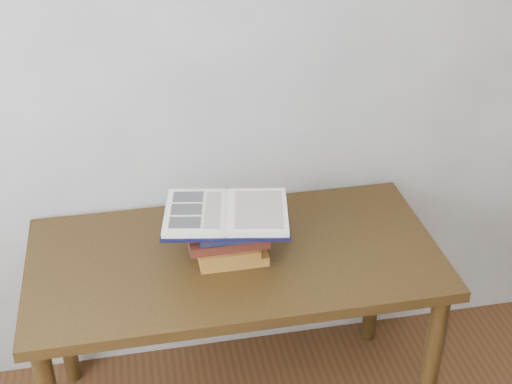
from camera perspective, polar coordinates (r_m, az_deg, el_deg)
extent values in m
cube|color=silver|center=(2.43, -5.80, 10.79)|extent=(3.50, 0.04, 2.60)
cube|color=#422A10|center=(2.40, -1.72, -5.32)|extent=(1.37, 0.69, 0.04)
cylinder|color=#422A10|center=(2.59, 13.71, -13.78)|extent=(0.06, 0.06, 0.70)
cylinder|color=#422A10|center=(2.85, -15.25, -9.18)|extent=(0.06, 0.06, 0.70)
cylinder|color=#422A10|center=(2.98, 9.48, -6.35)|extent=(0.06, 0.06, 0.70)
cube|color=#B27C28|center=(2.37, -1.95, -4.87)|extent=(0.23, 0.15, 0.03)
cube|color=#B27C28|center=(2.34, -2.33, -4.39)|extent=(0.20, 0.15, 0.03)
cube|color=maroon|center=(2.34, -2.35, -3.50)|extent=(0.26, 0.17, 0.03)
cube|color=#19264B|center=(2.33, -2.02, -2.80)|extent=(0.22, 0.16, 0.03)
cube|color=maroon|center=(2.29, -2.17, -2.43)|extent=(0.20, 0.17, 0.03)
cube|color=black|center=(2.29, -2.39, -1.92)|extent=(0.44, 0.34, 0.01)
cube|color=white|center=(2.29, -4.90, -1.63)|extent=(0.24, 0.29, 0.02)
cube|color=white|center=(2.28, 0.12, -1.60)|extent=(0.24, 0.29, 0.02)
cylinder|color=white|center=(2.28, -2.40, -1.65)|extent=(0.06, 0.26, 0.01)
cube|color=black|center=(2.35, -5.45, -0.38)|extent=(0.11, 0.08, 0.00)
cube|color=black|center=(2.29, -5.58, -1.38)|extent=(0.11, 0.08, 0.00)
cube|color=black|center=(2.22, -5.71, -2.44)|extent=(0.11, 0.08, 0.00)
cube|color=silver|center=(2.28, -3.48, -1.41)|extent=(0.09, 0.22, 0.00)
cube|color=silver|center=(2.27, 0.21, -1.38)|extent=(0.19, 0.25, 0.00)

